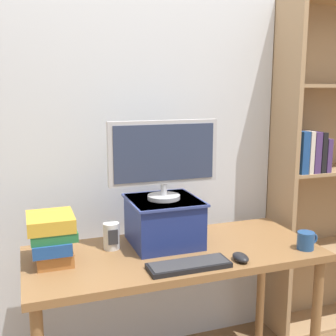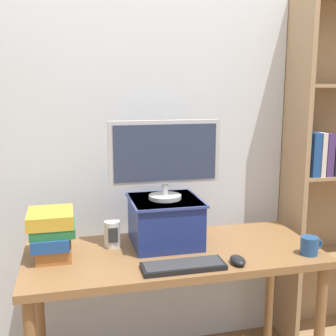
{
  "view_description": "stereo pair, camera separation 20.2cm",
  "coord_description": "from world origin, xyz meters",
  "px_view_note": "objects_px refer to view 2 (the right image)",
  "views": [
    {
      "loc": [
        -0.68,
        -1.83,
        1.54
      ],
      "look_at": [
        -0.02,
        0.04,
        1.17
      ],
      "focal_mm": 45.0,
      "sensor_mm": 36.0,
      "label": 1
    },
    {
      "loc": [
        -0.48,
        -1.88,
        1.54
      ],
      "look_at": [
        -0.02,
        0.04,
        1.17
      ],
      "focal_mm": 45.0,
      "sensor_mm": 36.0,
      "label": 2
    }
  ],
  "objects_px": {
    "computer_mouse": "(238,260)",
    "book_stack": "(52,233)",
    "keyboard": "(183,266)",
    "desk_speaker": "(112,234)",
    "riser_box": "(165,220)",
    "desk": "(174,268)",
    "coffee_mug": "(310,246)",
    "computer_monitor": "(165,156)"
  },
  "relations": [
    {
      "from": "book_stack",
      "to": "desk_speaker",
      "type": "xyz_separation_m",
      "value": [
        0.29,
        0.07,
        -0.05
      ]
    },
    {
      "from": "coffee_mug",
      "to": "desk_speaker",
      "type": "height_order",
      "value": "desk_speaker"
    },
    {
      "from": "desk_speaker",
      "to": "book_stack",
      "type": "bearing_deg",
      "value": -166.91
    },
    {
      "from": "riser_box",
      "to": "keyboard",
      "type": "bearing_deg",
      "value": -88.57
    },
    {
      "from": "riser_box",
      "to": "book_stack",
      "type": "height_order",
      "value": "riser_box"
    },
    {
      "from": "riser_box",
      "to": "book_stack",
      "type": "distance_m",
      "value": 0.56
    },
    {
      "from": "keyboard",
      "to": "desk_speaker",
      "type": "height_order",
      "value": "desk_speaker"
    },
    {
      "from": "desk",
      "to": "keyboard",
      "type": "xyz_separation_m",
      "value": [
        -0.01,
        -0.21,
        0.1
      ]
    },
    {
      "from": "desk",
      "to": "book_stack",
      "type": "relative_size",
      "value": 5.47
    },
    {
      "from": "computer_monitor",
      "to": "computer_mouse",
      "type": "relative_size",
      "value": 5.35
    },
    {
      "from": "coffee_mug",
      "to": "desk_speaker",
      "type": "bearing_deg",
      "value": 160.41
    },
    {
      "from": "desk",
      "to": "book_stack",
      "type": "height_order",
      "value": "book_stack"
    },
    {
      "from": "desk",
      "to": "book_stack",
      "type": "bearing_deg",
      "value": 174.24
    },
    {
      "from": "keyboard",
      "to": "book_stack",
      "type": "height_order",
      "value": "book_stack"
    },
    {
      "from": "computer_monitor",
      "to": "desk_speaker",
      "type": "bearing_deg",
      "value": 176.2
    },
    {
      "from": "book_stack",
      "to": "keyboard",
      "type": "bearing_deg",
      "value": -25.68
    },
    {
      "from": "coffee_mug",
      "to": "computer_mouse",
      "type": "bearing_deg",
      "value": -176.21
    },
    {
      "from": "keyboard",
      "to": "coffee_mug",
      "type": "distance_m",
      "value": 0.63
    },
    {
      "from": "book_stack",
      "to": "coffee_mug",
      "type": "xyz_separation_m",
      "value": [
        1.19,
        -0.26,
        -0.08
      ]
    },
    {
      "from": "keyboard",
      "to": "riser_box",
      "type": "bearing_deg",
      "value": 91.43
    },
    {
      "from": "desk",
      "to": "desk_speaker",
      "type": "distance_m",
      "value": 0.35
    },
    {
      "from": "computer_mouse",
      "to": "book_stack",
      "type": "distance_m",
      "value": 0.87
    },
    {
      "from": "computer_monitor",
      "to": "book_stack",
      "type": "height_order",
      "value": "computer_monitor"
    },
    {
      "from": "computer_mouse",
      "to": "book_stack",
      "type": "xyz_separation_m",
      "value": [
        -0.81,
        0.28,
        0.1
      ]
    },
    {
      "from": "desk",
      "to": "keyboard",
      "type": "height_order",
      "value": "keyboard"
    },
    {
      "from": "desk",
      "to": "book_stack",
      "type": "xyz_separation_m",
      "value": [
        -0.57,
        0.06,
        0.21
      ]
    },
    {
      "from": "computer_mouse",
      "to": "coffee_mug",
      "type": "bearing_deg",
      "value": 3.79
    },
    {
      "from": "book_stack",
      "to": "coffee_mug",
      "type": "relative_size",
      "value": 2.34
    },
    {
      "from": "book_stack",
      "to": "coffee_mug",
      "type": "distance_m",
      "value": 1.22
    },
    {
      "from": "keyboard",
      "to": "book_stack",
      "type": "distance_m",
      "value": 0.63
    },
    {
      "from": "computer_monitor",
      "to": "desk_speaker",
      "type": "relative_size",
      "value": 4.21
    },
    {
      "from": "keyboard",
      "to": "coffee_mug",
      "type": "relative_size",
      "value": 3.31
    },
    {
      "from": "computer_mouse",
      "to": "desk_speaker",
      "type": "xyz_separation_m",
      "value": [
        -0.53,
        0.35,
        0.05
      ]
    },
    {
      "from": "computer_mouse",
      "to": "book_stack",
      "type": "height_order",
      "value": "book_stack"
    },
    {
      "from": "computer_monitor",
      "to": "keyboard",
      "type": "height_order",
      "value": "computer_monitor"
    },
    {
      "from": "desk_speaker",
      "to": "computer_monitor",
      "type": "bearing_deg",
      "value": -3.8
    },
    {
      "from": "riser_box",
      "to": "book_stack",
      "type": "bearing_deg",
      "value": -174.81
    },
    {
      "from": "computer_monitor",
      "to": "desk_speaker",
      "type": "xyz_separation_m",
      "value": [
        -0.27,
        0.02,
        -0.39
      ]
    },
    {
      "from": "computer_mouse",
      "to": "riser_box",
      "type": "bearing_deg",
      "value": 128.19
    },
    {
      "from": "keyboard",
      "to": "computer_mouse",
      "type": "relative_size",
      "value": 3.56
    },
    {
      "from": "keyboard",
      "to": "book_stack",
      "type": "relative_size",
      "value": 1.42
    },
    {
      "from": "coffee_mug",
      "to": "desk",
      "type": "bearing_deg",
      "value": 162.3
    }
  ]
}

